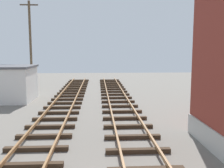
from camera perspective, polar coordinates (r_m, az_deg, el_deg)
name	(u,v)px	position (r m, az deg, el deg)	size (l,w,h in m)	color
control_hut	(14,83)	(21.25, -21.11, 0.15)	(3.00, 3.80, 2.76)	silver
utility_pole_far	(31,44)	(27.47, -17.81, 8.61)	(1.80, 0.24, 8.87)	brown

